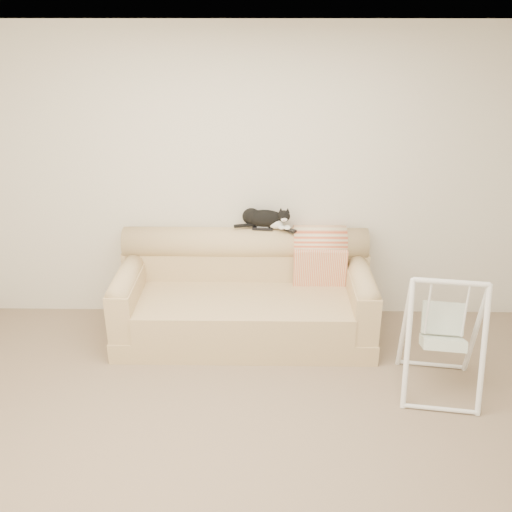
{
  "coord_description": "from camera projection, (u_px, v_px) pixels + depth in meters",
  "views": [
    {
      "loc": [
        0.12,
        -2.81,
        2.71
      ],
      "look_at": [
        0.05,
        1.27,
        0.9
      ],
      "focal_mm": 40.0,
      "sensor_mm": 36.0,
      "label": 1
    }
  ],
  "objects": [
    {
      "name": "remote_b",
      "position": [
        288.0,
        229.0,
        4.96
      ],
      "size": [
        0.16,
        0.15,
        0.02
      ],
      "color": "black",
      "rests_on": "sofa"
    },
    {
      "name": "sofa",
      "position": [
        245.0,
        297.0,
        5.0
      ],
      "size": [
        2.2,
        0.93,
        0.9
      ],
      "color": "tan",
      "rests_on": "ground"
    },
    {
      "name": "throw_blanket",
      "position": [
        319.0,
        248.0,
        5.05
      ],
      "size": [
        0.46,
        0.38,
        0.58
      ],
      "color": "#DB5936",
      "rests_on": "sofa"
    },
    {
      "name": "baby_swing",
      "position": [
        443.0,
        335.0,
        4.21
      ],
      "size": [
        0.64,
        0.68,
        0.93
      ],
      "color": "white",
      "rests_on": "ground"
    },
    {
      "name": "tuxedo_cat",
      "position": [
        265.0,
        218.0,
        4.97
      ],
      "size": [
        0.5,
        0.23,
        0.2
      ],
      "color": "black",
      "rests_on": "sofa"
    },
    {
      "name": "room_shell",
      "position": [
        242.0,
        245.0,
        3.04
      ],
      "size": [
        5.04,
        4.04,
        2.6
      ],
      "color": "silver",
      "rests_on": "ground"
    },
    {
      "name": "remote_a",
      "position": [
        263.0,
        228.0,
        4.98
      ],
      "size": [
        0.18,
        0.07,
        0.03
      ],
      "color": "black",
      "rests_on": "sofa"
    },
    {
      "name": "ground_plane",
      "position": [
        245.0,
        463.0,
        3.66
      ],
      "size": [
        5.0,
        5.0,
        0.0
      ],
      "primitive_type": "plane",
      "color": "#77604D",
      "rests_on": "ground"
    }
  ]
}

